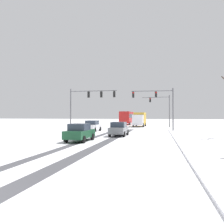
% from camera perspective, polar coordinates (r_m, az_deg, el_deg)
% --- Properties ---
extents(wheel_track_left_lane, '(0.71, 35.76, 0.01)m').
position_cam_1_polar(wheel_track_left_lane, '(22.25, -6.44, -6.97)').
color(wheel_track_left_lane, '#4C4C51').
rests_on(wheel_track_left_lane, ground).
extents(wheel_track_right_lane, '(0.95, 35.76, 0.01)m').
position_cam_1_polar(wheel_track_right_lane, '(21.67, -0.76, -7.14)').
color(wheel_track_right_lane, '#4C4C51').
rests_on(wheel_track_right_lane, ground).
extents(sidewalk_kerb_right, '(4.00, 35.76, 0.12)m').
position_cam_1_polar(sidewalk_kerb_right, '(19.85, 21.78, -7.49)').
color(sidewalk_kerb_right, white).
rests_on(sidewalk_kerb_right, ground).
extents(traffic_signal_near_right, '(6.33, 0.68, 6.50)m').
position_cam_1_polar(traffic_signal_near_right, '(35.23, 11.43, 2.86)').
color(traffic_signal_near_right, '#56565B').
rests_on(traffic_signal_near_right, ground).
extents(traffic_signal_far_right, '(5.57, 0.57, 6.50)m').
position_cam_1_polar(traffic_signal_far_right, '(47.44, 12.32, 1.59)').
color(traffic_signal_far_right, '#56565B').
rests_on(traffic_signal_far_right, ground).
extents(traffic_signal_near_left, '(7.32, 0.48, 6.50)m').
position_cam_1_polar(traffic_signal_near_left, '(35.07, -5.79, 3.15)').
color(traffic_signal_near_left, '#56565B').
rests_on(traffic_signal_near_left, ground).
extents(car_white_lead, '(1.99, 4.18, 1.62)m').
position_cam_1_polar(car_white_lead, '(34.37, -4.92, -3.47)').
color(car_white_lead, silver).
rests_on(car_white_lead, ground).
extents(car_grey_second, '(1.88, 4.13, 1.62)m').
position_cam_1_polar(car_grey_second, '(26.49, 1.72, -4.24)').
color(car_grey_second, slate).
rests_on(car_grey_second, ground).
extents(car_dark_green_third, '(1.87, 4.12, 1.62)m').
position_cam_1_polar(car_dark_green_third, '(21.21, -8.05, -5.06)').
color(car_dark_green_third, '#194C2D').
rests_on(car_dark_green_third, ground).
extents(bus_oncoming, '(2.73, 11.02, 3.38)m').
position_cam_1_polar(bus_oncoming, '(60.71, 3.74, -1.24)').
color(bus_oncoming, '#B21E1E').
rests_on(bus_oncoming, ground).
extents(box_truck_delivery, '(2.48, 7.47, 3.02)m').
position_cam_1_polar(box_truck_delivery, '(49.33, 6.89, -1.73)').
color(box_truck_delivery, silver).
rests_on(box_truck_delivery, ground).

